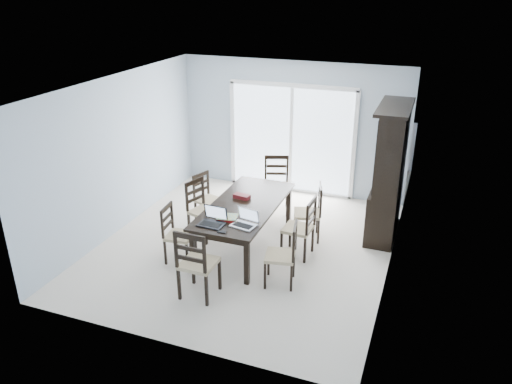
{
  "coord_description": "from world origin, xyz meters",
  "views": [
    {
      "loc": [
        2.63,
        -6.57,
        4.01
      ],
      "look_at": [
        0.18,
        0.0,
        0.98
      ],
      "focal_mm": 35.0,
      "sensor_mm": 36.0,
      "label": 1
    }
  ],
  "objects_px": {
    "chair_end_near": "(195,257)",
    "laptop_silver": "(243,223)",
    "china_hutch": "(389,174)",
    "chair_right_mid": "(304,222)",
    "hot_tub": "(291,151)",
    "chair_left_far": "(205,193)",
    "cell_phone": "(222,232)",
    "game_box": "(242,196)",
    "chair_left_near": "(174,228)",
    "chair_right_far": "(313,206)",
    "chair_end_far": "(276,178)",
    "dining_table": "(245,208)",
    "laptop_dark": "(211,221)",
    "chair_left_mid": "(200,203)",
    "chair_right_near": "(287,248)"
  },
  "relations": [
    {
      "from": "chair_end_near",
      "to": "laptop_dark",
      "type": "relative_size",
      "value": 3.18
    },
    {
      "from": "chair_left_far",
      "to": "game_box",
      "type": "bearing_deg",
      "value": 82.58
    },
    {
      "from": "chair_right_near",
      "to": "hot_tub",
      "type": "distance_m",
      "value": 4.63
    },
    {
      "from": "chair_left_near",
      "to": "chair_left_mid",
      "type": "height_order",
      "value": "chair_left_mid"
    },
    {
      "from": "china_hutch",
      "to": "cell_phone",
      "type": "relative_size",
      "value": 18.09
    },
    {
      "from": "laptop_silver",
      "to": "hot_tub",
      "type": "height_order",
      "value": "laptop_silver"
    },
    {
      "from": "chair_left_far",
      "to": "chair_end_near",
      "type": "relative_size",
      "value": 0.85
    },
    {
      "from": "chair_end_near",
      "to": "laptop_silver",
      "type": "xyz_separation_m",
      "value": [
        0.35,
        0.85,
        0.17
      ]
    },
    {
      "from": "chair_left_far",
      "to": "chair_right_mid",
      "type": "distance_m",
      "value": 2.04
    },
    {
      "from": "dining_table",
      "to": "hot_tub",
      "type": "distance_m",
      "value": 3.67
    },
    {
      "from": "dining_table",
      "to": "chair_end_near",
      "type": "relative_size",
      "value": 1.83
    },
    {
      "from": "chair_left_far",
      "to": "laptop_dark",
      "type": "height_order",
      "value": "chair_left_far"
    },
    {
      "from": "hot_tub",
      "to": "game_box",
      "type": "bearing_deg",
      "value": -86.47
    },
    {
      "from": "china_hutch",
      "to": "chair_right_far",
      "type": "distance_m",
      "value": 1.34
    },
    {
      "from": "dining_table",
      "to": "chair_right_far",
      "type": "xyz_separation_m",
      "value": [
        0.94,
        0.64,
        -0.09
      ]
    },
    {
      "from": "chair_left_far",
      "to": "hot_tub",
      "type": "relative_size",
      "value": 0.57
    },
    {
      "from": "dining_table",
      "to": "chair_left_far",
      "type": "distance_m",
      "value": 1.18
    },
    {
      "from": "chair_left_far",
      "to": "chair_end_far",
      "type": "distance_m",
      "value": 1.36
    },
    {
      "from": "chair_end_far",
      "to": "game_box",
      "type": "distance_m",
      "value": 1.36
    },
    {
      "from": "chair_right_near",
      "to": "chair_right_far",
      "type": "bearing_deg",
      "value": -11.46
    },
    {
      "from": "dining_table",
      "to": "cell_phone",
      "type": "xyz_separation_m",
      "value": [
        0.05,
        -0.99,
        0.08
      ]
    },
    {
      "from": "chair_right_far",
      "to": "hot_tub",
      "type": "relative_size",
      "value": 0.62
    },
    {
      "from": "chair_end_far",
      "to": "hot_tub",
      "type": "relative_size",
      "value": 0.66
    },
    {
      "from": "chair_right_far",
      "to": "chair_end_far",
      "type": "relative_size",
      "value": 0.94
    },
    {
      "from": "chair_right_far",
      "to": "cell_phone",
      "type": "bearing_deg",
      "value": 134.45
    },
    {
      "from": "cell_phone",
      "to": "game_box",
      "type": "bearing_deg",
      "value": 91.62
    },
    {
      "from": "china_hutch",
      "to": "game_box",
      "type": "relative_size",
      "value": 8.38
    },
    {
      "from": "cell_phone",
      "to": "hot_tub",
      "type": "xyz_separation_m",
      "value": [
        -0.39,
        4.64,
        -0.33
      ]
    },
    {
      "from": "chair_right_far",
      "to": "chair_end_far",
      "type": "distance_m",
      "value": 1.28
    },
    {
      "from": "china_hutch",
      "to": "hot_tub",
      "type": "distance_m",
      "value": 3.43
    },
    {
      "from": "dining_table",
      "to": "chair_end_far",
      "type": "distance_m",
      "value": 1.53
    },
    {
      "from": "china_hutch",
      "to": "laptop_dark",
      "type": "height_order",
      "value": "china_hutch"
    },
    {
      "from": "chair_right_mid",
      "to": "laptop_dark",
      "type": "relative_size",
      "value": 2.95
    },
    {
      "from": "chair_end_near",
      "to": "chair_end_far",
      "type": "relative_size",
      "value": 1.02
    },
    {
      "from": "china_hutch",
      "to": "chair_left_near",
      "type": "bearing_deg",
      "value": -145.04
    },
    {
      "from": "cell_phone",
      "to": "hot_tub",
      "type": "distance_m",
      "value": 4.67
    },
    {
      "from": "chair_left_near",
      "to": "chair_left_far",
      "type": "distance_m",
      "value": 1.39
    },
    {
      "from": "chair_left_far",
      "to": "chair_right_mid",
      "type": "relative_size",
      "value": 0.91
    },
    {
      "from": "chair_end_near",
      "to": "chair_left_mid",
      "type": "bearing_deg",
      "value": 114.61
    },
    {
      "from": "china_hutch",
      "to": "chair_right_mid",
      "type": "relative_size",
      "value": 1.97
    },
    {
      "from": "dining_table",
      "to": "chair_left_mid",
      "type": "bearing_deg",
      "value": 173.2
    },
    {
      "from": "chair_left_near",
      "to": "chair_end_near",
      "type": "distance_m",
      "value": 1.11
    },
    {
      "from": "chair_end_near",
      "to": "china_hutch",
      "type": "bearing_deg",
      "value": 53.55
    },
    {
      "from": "chair_left_far",
      "to": "chair_right_far",
      "type": "bearing_deg",
      "value": 109.88
    },
    {
      "from": "chair_end_near",
      "to": "chair_right_near",
      "type": "bearing_deg",
      "value": 37.3
    },
    {
      "from": "dining_table",
      "to": "chair_left_mid",
      "type": "height_order",
      "value": "chair_left_mid"
    },
    {
      "from": "chair_right_mid",
      "to": "chair_end_far",
      "type": "xyz_separation_m",
      "value": [
        -0.94,
        1.5,
        0.03
      ]
    },
    {
      "from": "chair_left_mid",
      "to": "cell_phone",
      "type": "bearing_deg",
      "value": 56.02
    },
    {
      "from": "chair_left_far",
      "to": "laptop_dark",
      "type": "relative_size",
      "value": 2.69
    },
    {
      "from": "laptop_silver",
      "to": "chair_right_far",
      "type": "bearing_deg",
      "value": 74.44
    }
  ]
}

